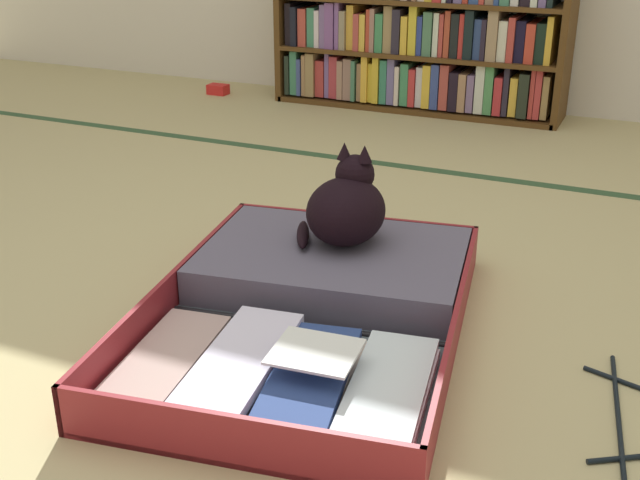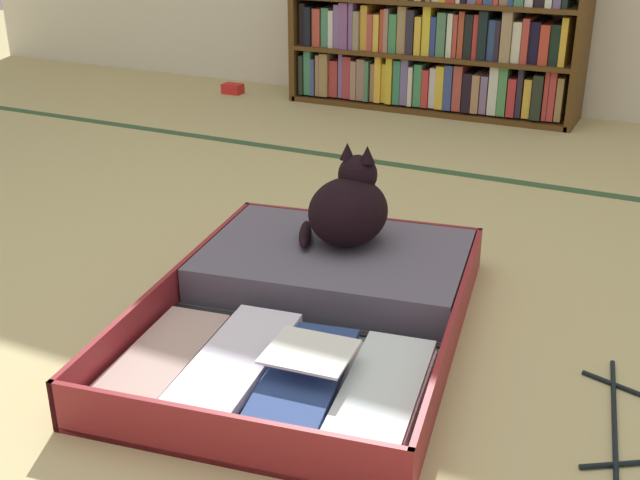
% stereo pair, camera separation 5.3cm
% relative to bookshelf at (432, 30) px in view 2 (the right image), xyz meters
% --- Properties ---
extents(ground_plane, '(10.00, 10.00, 0.00)m').
position_rel_bookshelf_xyz_m(ground_plane, '(0.33, -2.24, -0.37)').
color(ground_plane, tan).
extents(tatami_border, '(4.80, 0.05, 0.00)m').
position_rel_bookshelf_xyz_m(tatami_border, '(0.33, -0.88, -0.37)').
color(tatami_border, '#305030').
rests_on(tatami_border, ground_plane).
extents(bookshelf, '(1.37, 0.29, 0.76)m').
position_rel_bookshelf_xyz_m(bookshelf, '(0.00, 0.00, 0.00)').
color(bookshelf, '#513315').
rests_on(bookshelf, ground_plane).
extents(open_suitcase, '(0.83, 1.08, 0.11)m').
position_rel_bookshelf_xyz_m(open_suitcase, '(0.43, -2.07, -0.32)').
color(open_suitcase, maroon).
rests_on(open_suitcase, ground_plane).
extents(black_cat, '(0.26, 0.24, 0.25)m').
position_rel_bookshelf_xyz_m(black_cat, '(0.41, -1.86, -0.17)').
color(black_cat, black).
rests_on(black_cat, open_suitcase).
extents(clothes_hanger, '(0.25, 0.44, 0.01)m').
position_rel_bookshelf_xyz_m(clothes_hanger, '(1.17, -2.20, -0.36)').
color(clothes_hanger, black).
rests_on(clothes_hanger, ground_plane).
extents(small_red_pouch, '(0.10, 0.07, 0.05)m').
position_rel_bookshelf_xyz_m(small_red_pouch, '(-1.01, -0.13, -0.34)').
color(small_red_pouch, red).
rests_on(small_red_pouch, ground_plane).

